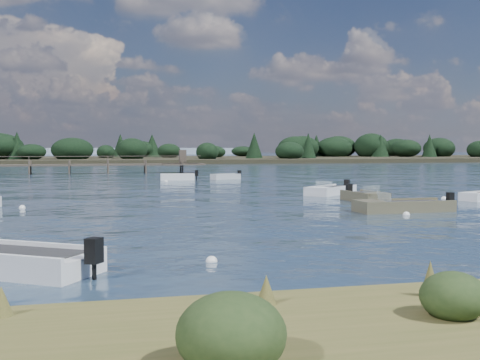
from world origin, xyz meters
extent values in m
plane|color=#19283A|center=(0.00, 60.00, 0.00)|extent=(400.00, 400.00, 0.00)
cube|color=black|center=(0.00, -12.20, 0.00)|extent=(160.00, 0.60, 0.30)
cube|color=silver|center=(8.90, 13.76, 0.10)|extent=(4.33, 4.05, 0.67)
cube|color=silver|center=(7.66, 12.68, 0.49)|extent=(1.74, 1.79, 0.13)
cube|color=#252527|center=(9.16, 13.98, 0.41)|extent=(3.07, 2.90, 0.11)
cube|color=silver|center=(9.40, 13.18, 0.49)|extent=(3.34, 2.91, 0.13)
cube|color=silver|center=(8.41, 14.33, 0.49)|extent=(3.34, 2.91, 0.13)
cube|color=black|center=(10.69, 15.30, 0.60)|extent=(0.42, 0.42, 0.53)
cylinder|color=black|center=(10.69, 15.30, 0.14)|extent=(0.14, 0.14, 0.53)
cube|color=silver|center=(8.19, 13.14, 0.72)|extent=(0.88, 0.99, 0.40)
cube|color=#AFB4B6|center=(5.92, 32.65, 0.09)|extent=(2.96, 1.99, 0.64)
cube|color=#AFB4B6|center=(4.94, 32.29, 0.47)|extent=(0.96, 1.16, 0.13)
cube|color=#252527|center=(6.13, 32.73, 0.39)|extent=(2.06, 1.48, 0.11)
cube|color=#AFB4B6|center=(6.10, 32.19, 0.47)|extent=(2.61, 1.06, 0.13)
cube|color=#AFB4B6|center=(5.75, 33.12, 0.47)|extent=(2.61, 1.06, 0.13)
cube|color=black|center=(7.40, 33.20, 0.58)|extent=(0.35, 0.38, 0.50)
cylinder|color=black|center=(7.40, 33.20, 0.14)|extent=(0.12, 0.12, 0.50)
cube|color=brown|center=(8.42, 3.34, 0.10)|extent=(4.65, 1.80, 0.68)
cube|color=brown|center=(6.66, 3.32, 0.49)|extent=(1.13, 1.58, 0.14)
cube|color=#252527|center=(8.79, 3.35, 0.41)|extent=(3.17, 1.43, 0.12)
cube|color=brown|center=(8.43, 2.53, 0.49)|extent=(4.63, 0.17, 0.14)
cube|color=brown|center=(8.41, 4.15, 0.49)|extent=(4.63, 0.17, 0.14)
cube|color=black|center=(10.95, 3.37, 0.61)|extent=(0.27, 0.33, 0.53)
cylinder|color=black|center=(10.95, 3.37, 0.14)|extent=(0.10, 0.10, 0.53)
cube|color=silver|center=(7.40, 3.33, 0.72)|extent=(0.17, 1.25, 0.40)
cube|color=brown|center=(8.89, 8.64, 0.10)|extent=(1.75, 3.25, 0.69)
cube|color=brown|center=(9.01, 7.46, 0.50)|extent=(1.37, 0.88, 0.14)
cube|color=#252527|center=(8.86, 8.89, 0.42)|extent=(1.36, 2.23, 0.12)
cube|color=brown|center=(9.55, 8.71, 0.50)|extent=(0.43, 3.12, 0.14)
cube|color=brown|center=(8.23, 8.57, 0.50)|extent=(0.43, 3.12, 0.14)
cube|color=black|center=(8.71, 10.41, 0.62)|extent=(0.36, 0.31, 0.54)
cylinder|color=black|center=(8.71, 10.41, 0.15)|extent=(0.11, 0.11, 0.54)
cube|color=silver|center=(8.96, 7.96, 0.74)|extent=(1.05, 0.26, 0.41)
cube|color=silver|center=(1.32, 32.34, 0.10)|extent=(3.18, 1.48, 0.72)
cube|color=silver|center=(0.15, 32.44, 0.53)|extent=(0.83, 1.17, 0.14)
cube|color=#252527|center=(1.57, 32.32, 0.44)|extent=(2.17, 1.16, 0.12)
cube|color=silver|center=(1.27, 31.79, 0.53)|extent=(3.09, 0.38, 0.14)
cube|color=silver|center=(1.37, 32.89, 0.53)|extent=(3.09, 0.38, 0.14)
cube|color=black|center=(3.08, 32.19, 0.65)|extent=(0.32, 0.37, 0.57)
cylinder|color=black|center=(3.08, 32.19, 0.15)|extent=(0.11, 0.11, 0.57)
cube|color=silver|center=(-8.23, -6.89, 0.11)|extent=(5.19, 4.30, 0.76)
cube|color=#252527|center=(-7.90, -7.11, 0.47)|extent=(3.65, 3.11, 0.13)
cube|color=silver|center=(-7.76, -6.18, 0.55)|extent=(4.25, 2.86, 0.15)
cube|color=black|center=(-5.95, -8.40, 0.68)|extent=(0.46, 0.48, 0.60)
cylinder|color=black|center=(-5.95, -8.40, 0.16)|extent=(0.15, 0.15, 0.60)
cube|color=silver|center=(14.79, 7.30, 0.44)|extent=(1.01, 1.27, 0.12)
cube|color=silver|center=(15.51, 8.20, 0.44)|extent=(2.51, 1.11, 0.12)
sphere|color=white|center=(-2.87, -6.91, 0.00)|extent=(0.32, 0.32, 0.32)
sphere|color=white|center=(7.79, 1.91, 0.00)|extent=(0.32, 0.32, 0.32)
sphere|color=white|center=(-9.56, 9.15, 0.00)|extent=(0.32, 0.32, 0.32)
sphere|color=white|center=(14.09, 8.93, 0.00)|extent=(0.32, 0.32, 0.32)
sphere|color=white|center=(0.01, 30.03, 0.00)|extent=(0.32, 0.32, 0.32)
cube|color=#4A4036|center=(4.00, 48.00, 1.00)|extent=(5.00, 3.20, 0.18)
cube|color=#4A4036|center=(4.00, 48.00, 1.90)|extent=(0.80, 0.80, 1.60)
cylinder|color=#4A4036|center=(-13.20, 47.15, 0.40)|extent=(0.20, 0.20, 2.20)
cylinder|color=#4A4036|center=(-13.20, 48.85, 0.40)|extent=(0.20, 0.20, 2.20)
cylinder|color=#4A4036|center=(-8.93, 47.15, 0.40)|extent=(0.20, 0.20, 2.20)
cylinder|color=#4A4036|center=(-8.93, 48.85, 0.40)|extent=(0.20, 0.20, 2.20)
cylinder|color=#4A4036|center=(-4.67, 47.15, 0.40)|extent=(0.20, 0.20, 2.20)
cylinder|color=#4A4036|center=(-4.67, 48.85, 0.40)|extent=(0.20, 0.20, 2.20)
cylinder|color=#4A4036|center=(-0.40, 47.15, 0.40)|extent=(0.20, 0.20, 2.20)
cylinder|color=#4A4036|center=(-0.40, 48.85, 0.40)|extent=(0.20, 0.20, 2.20)
cylinder|color=#4A4036|center=(3.87, 47.15, 0.40)|extent=(0.20, 0.20, 2.20)
cylinder|color=#4A4036|center=(3.87, 48.85, 0.40)|extent=(0.20, 0.20, 2.20)
cube|color=black|center=(25.00, 100.00, 0.00)|extent=(190.00, 40.00, 1.60)
ellipsoid|color=black|center=(25.00, 100.00, 2.80)|extent=(180.50, 36.00, 4.40)
camera|label=1|loc=(-5.85, -22.74, 3.12)|focal=45.00mm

